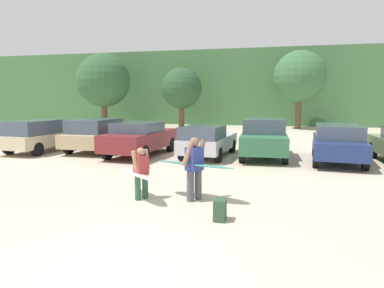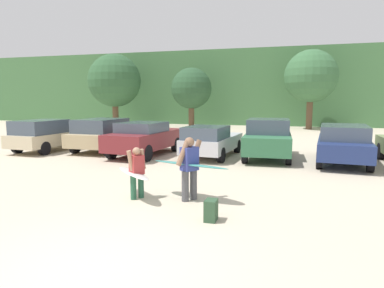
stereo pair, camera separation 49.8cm
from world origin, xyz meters
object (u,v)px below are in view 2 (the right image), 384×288
(parked_car_silver, at_px, (211,141))
(parked_car_navy, at_px, (343,143))
(parked_car_forest_green, at_px, (268,138))
(backpack_dropped, at_px, (211,210))
(person_child, at_px, (137,170))
(person_adult, at_px, (189,165))
(parked_car_maroon, at_px, (145,138))
(surfboard_white, at_px, (133,173))
(parked_car_champagne, at_px, (50,135))
(surfboard_teal, at_px, (190,165))
(parked_car_tan, at_px, (106,134))

(parked_car_silver, bearing_deg, parked_car_navy, -85.26)
(parked_car_forest_green, xyz_separation_m, backpack_dropped, (-0.61, -8.28, -0.65))
(parked_car_navy, height_order, person_child, parked_car_navy)
(parked_car_forest_green, height_order, person_adult, parked_car_forest_green)
(parked_car_maroon, height_order, backpack_dropped, parked_car_maroon)
(parked_car_maroon, distance_m, surfboard_white, 6.92)
(person_adult, xyz_separation_m, surfboard_white, (-1.43, -0.21, -0.25))
(parked_car_maroon, height_order, parked_car_forest_green, parked_car_forest_green)
(parked_car_forest_green, height_order, person_child, parked_car_forest_green)
(parked_car_champagne, xyz_separation_m, parked_car_forest_green, (10.56, 0.69, 0.08))
(person_adult, bearing_deg, parked_car_maroon, -25.12)
(parked_car_maroon, relative_size, backpack_dropped, 10.22)
(person_adult, distance_m, surfboard_teal, 0.10)
(parked_car_silver, height_order, surfboard_white, parked_car_silver)
(parked_car_champagne, distance_m, parked_car_maroon, 5.14)
(parked_car_tan, height_order, parked_car_maroon, parked_car_tan)
(parked_car_forest_green, xyz_separation_m, surfboard_white, (-2.90, -7.18, -0.22))
(parked_car_tan, distance_m, surfboard_white, 8.93)
(parked_car_forest_green, relative_size, surfboard_teal, 1.93)
(parked_car_champagne, xyz_separation_m, parked_car_tan, (2.63, 0.89, 0.04))
(surfboard_teal, bearing_deg, parked_car_forest_green, -85.80)
(parked_car_tan, relative_size, backpack_dropped, 10.68)
(parked_car_maroon, bearing_deg, parked_car_champagne, 94.40)
(parked_car_champagne, bearing_deg, parked_car_maroon, -86.73)
(parked_car_maroon, xyz_separation_m, surfboard_white, (2.52, -6.44, -0.16))
(person_adult, xyz_separation_m, backpack_dropped, (0.86, -1.30, -0.67))
(surfboard_white, bearing_deg, parked_car_tan, -10.10)
(parked_car_champagne, distance_m, parked_car_silver, 8.16)
(surfboard_teal, height_order, backpack_dropped, surfboard_teal)
(parked_car_silver, bearing_deg, parked_car_maroon, 100.25)
(parked_car_tan, bearing_deg, parked_car_silver, -95.31)
(parked_car_tan, distance_m, person_adult, 9.65)
(parked_car_maroon, height_order, surfboard_teal, parked_car_maroon)
(person_adult, bearing_deg, parked_car_navy, -91.54)
(parked_car_tan, bearing_deg, person_adult, -136.65)
(parked_car_silver, relative_size, surfboard_teal, 1.94)
(parked_car_forest_green, xyz_separation_m, surfboard_teal, (-1.48, -6.87, 0.01))
(parked_car_silver, distance_m, surfboard_teal, 6.49)
(parked_car_silver, bearing_deg, parked_car_champagne, 96.37)
(backpack_dropped, bearing_deg, parked_car_tan, 130.81)
(parked_car_champagne, height_order, person_adult, person_adult)
(parked_car_maroon, height_order, surfboard_white, parked_car_maroon)
(parked_car_maroon, bearing_deg, parked_car_forest_green, -77.22)
(parked_car_silver, bearing_deg, person_child, -178.62)
(person_child, relative_size, surfboard_teal, 0.59)
(parked_car_navy, bearing_deg, parked_car_silver, 95.48)
(parked_car_champagne, relative_size, parked_car_maroon, 1.04)
(person_adult, bearing_deg, surfboard_white, 40.85)
(parked_car_tan, relative_size, parked_car_navy, 1.03)
(parked_car_champagne, xyz_separation_m, surfboard_white, (7.66, -6.49, -0.14))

